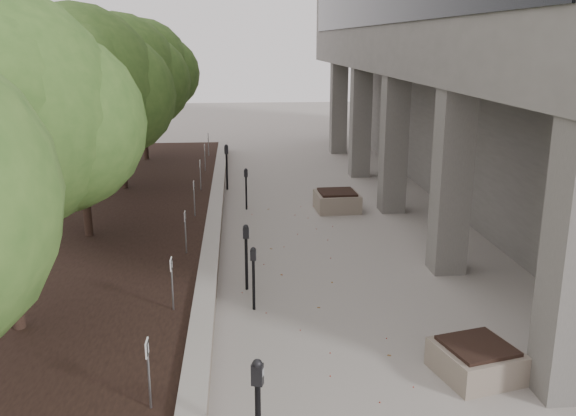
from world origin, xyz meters
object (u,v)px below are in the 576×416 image
planter_back (337,201)px  crabapple_tree_3 (79,123)px  parking_meter_4 (246,189)px  crabapple_tree_2 (0,165)px  planter_front (476,360)px  parking_meter_5 (227,167)px  crabapple_tree_4 (119,102)px  parking_meter_3 (246,257)px  parking_meter_2 (254,279)px  crabapple_tree_5 (142,90)px

planter_back → crabapple_tree_3: bearing=-154.0°
parking_meter_4 → crabapple_tree_2: bearing=-107.6°
crabapple_tree_3 → planter_front: crabapple_tree_3 is taller
parking_meter_5 → planter_front: (3.94, -12.55, -0.53)m
crabapple_tree_3 → parking_meter_4: bearing=42.2°
planter_front → crabapple_tree_4: bearing=122.2°
parking_meter_4 → parking_meter_5: size_ratio=0.81×
crabapple_tree_4 → parking_meter_5: crabapple_tree_4 is taller
crabapple_tree_2 → parking_meter_3: size_ratio=3.89×
parking_meter_3 → parking_meter_5: (-0.51, 8.88, 0.09)m
crabapple_tree_3 → parking_meter_4: (3.86, 3.51, -2.48)m
crabapple_tree_3 → parking_meter_2: size_ratio=4.33×
parking_meter_2 → planter_back: parking_meter_2 is taller
parking_meter_3 → parking_meter_5: 8.90m
parking_meter_3 → parking_meter_4: size_ratio=1.10×
crabapple_tree_4 → crabapple_tree_5: size_ratio=1.00×
crabapple_tree_2 → planter_front: crabapple_tree_2 is taller
planter_front → crabapple_tree_2: bearing=169.0°
crabapple_tree_2 → parking_meter_2: bearing=18.1°
parking_meter_5 → planter_front: bearing=-75.1°
crabapple_tree_5 → parking_meter_3: size_ratio=3.89×
crabapple_tree_2 → parking_meter_4: size_ratio=4.26×
crabapple_tree_2 → planter_back: crabapple_tree_2 is taller
parking_meter_5 → crabapple_tree_3: bearing=-120.4°
crabapple_tree_3 → crabapple_tree_5: bearing=90.0°
crabapple_tree_5 → crabapple_tree_2: bearing=-90.0°
parking_meter_2 → parking_meter_3: 1.00m
crabapple_tree_2 → parking_meter_2: size_ratio=4.33×
crabapple_tree_3 → crabapple_tree_2: bearing=-90.0°
crabapple_tree_4 → planter_front: crabapple_tree_4 is taller
crabapple_tree_4 → parking_meter_5: size_ratio=3.46×
crabapple_tree_3 → parking_meter_5: (3.25, 6.15, -2.33)m
crabapple_tree_3 → parking_meter_5: bearing=62.1°
parking_meter_3 → planter_back: bearing=61.6°
crabapple_tree_2 → parking_meter_4: bearing=65.6°
crabapple_tree_5 → parking_meter_2: size_ratio=4.33×
parking_meter_4 → planter_back: 2.76m
parking_meter_4 → planter_back: parking_meter_4 is taller
parking_meter_4 → parking_meter_5: (-0.61, 2.64, 0.15)m
crabapple_tree_4 → crabapple_tree_3: bearing=-90.0°
crabapple_tree_3 → planter_front: bearing=-41.7°
parking_meter_3 → parking_meter_4: parking_meter_3 is taller
parking_meter_4 → planter_front: size_ratio=1.14×
parking_meter_2 → parking_meter_3: bearing=105.2°
parking_meter_3 → planter_back: (2.83, 5.94, -0.40)m
crabapple_tree_3 → parking_meter_2: bearing=-43.9°
crabapple_tree_2 → parking_meter_3: bearing=31.1°
crabapple_tree_2 → crabapple_tree_4: bearing=90.0°
parking_meter_3 → parking_meter_2: bearing=-86.2°
parking_meter_3 → planter_back: parking_meter_3 is taller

